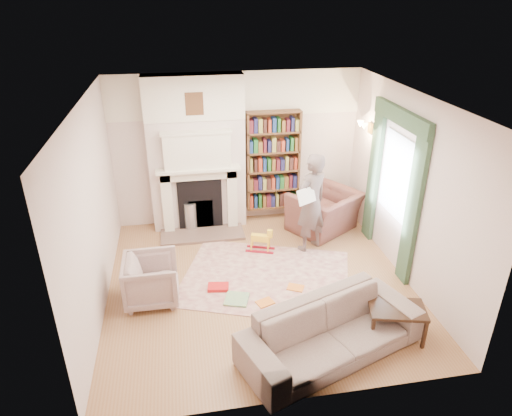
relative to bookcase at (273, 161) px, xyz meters
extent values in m
plane|color=#925F3A|center=(-0.65, -2.12, -1.18)|extent=(4.50, 4.50, 0.00)
plane|color=white|center=(-0.65, -2.12, 1.62)|extent=(4.50, 4.50, 0.00)
plane|color=beige|center=(-0.65, 0.13, 0.22)|extent=(4.50, 0.00, 4.50)
plane|color=beige|center=(-0.65, -4.37, 0.22)|extent=(4.50, 0.00, 4.50)
plane|color=beige|center=(-2.90, -2.12, 0.22)|extent=(0.00, 4.50, 4.50)
plane|color=beige|center=(1.60, -2.12, 0.22)|extent=(0.00, 4.50, 4.50)
cube|color=beige|center=(-1.40, -0.04, 0.22)|extent=(1.70, 0.35, 2.80)
cube|color=silver|center=(-1.40, -0.33, 0.04)|extent=(1.47, 0.24, 0.05)
cube|color=black|center=(-1.40, -0.24, -0.68)|extent=(0.80, 0.06, 0.96)
cube|color=silver|center=(-1.40, -0.31, 0.38)|extent=(1.15, 0.18, 0.62)
cube|color=brown|center=(0.00, 0.00, 0.00)|extent=(1.00, 0.24, 1.85)
cube|color=silver|center=(1.58, -1.72, 0.27)|extent=(0.02, 0.90, 1.30)
cube|color=#2D4730|center=(1.55, -2.42, 0.02)|extent=(0.07, 0.32, 2.40)
cube|color=#2D4730|center=(1.55, -1.02, 0.02)|extent=(0.07, 0.32, 2.40)
cube|color=#2D4730|center=(1.54, -1.72, 1.20)|extent=(0.09, 1.70, 0.24)
cube|color=beige|center=(-0.52, -2.02, -1.17)|extent=(3.03, 2.68, 0.01)
imported|color=#502C2A|center=(0.84, -0.66, -0.80)|extent=(1.51, 1.46, 0.74)
imported|color=#C1B29F|center=(-2.23, -2.28, -0.83)|extent=(0.76, 0.74, 0.69)
imported|color=gray|center=(-0.05, -3.74, -0.84)|extent=(2.45, 1.63, 0.67)
imported|color=#5E4D4B|center=(0.39, -1.26, -0.31)|extent=(0.75, 0.67, 1.73)
cube|color=white|center=(0.24, -1.46, -0.08)|extent=(0.36, 0.26, 0.24)
cylinder|color=#AFB0B7|center=(-1.59, -0.22, -0.90)|extent=(0.30, 0.30, 0.55)
cube|color=#D5DD4E|center=(-1.05, -2.51, -1.15)|extent=(0.42, 0.42, 0.03)
cube|color=red|center=(-1.28, -2.19, -1.14)|extent=(0.34, 0.25, 0.05)
cube|color=red|center=(-0.66, -2.65, -1.16)|extent=(0.29, 0.25, 0.02)
cube|color=red|center=(-0.14, -2.38, -1.16)|extent=(0.30, 0.27, 0.02)
camera|label=1|loc=(-1.70, -7.83, 2.91)|focal=32.00mm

